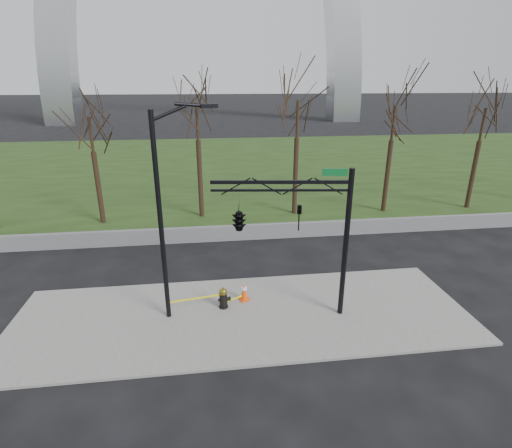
{
  "coord_description": "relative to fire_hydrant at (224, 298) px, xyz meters",
  "views": [
    {
      "loc": [
        -1.22,
        -13.32,
        8.93
      ],
      "look_at": [
        0.77,
        2.0,
        3.18
      ],
      "focal_mm": 27.43,
      "sensor_mm": 36.0,
      "label": 1
    }
  ],
  "objects": [
    {
      "name": "caution_tape",
      "position": [
        -0.62,
        -0.04,
        0.06
      ],
      "size": [
        3.09,
        0.83,
        0.47
      ],
      "color": "yellow",
      "rests_on": "ground"
    },
    {
      "name": "traffic_signal_mast",
      "position": [
        1.4,
        -0.6,
        3.62
      ],
      "size": [
        5.07,
        2.53,
        6.0
      ],
      "rotation": [
        0.0,
        0.0,
        -0.12
      ],
      "color": "black",
      "rests_on": "ground"
    },
    {
      "name": "sidewalk",
      "position": [
        0.75,
        -0.63,
        -0.48
      ],
      "size": [
        18.0,
        6.0,
        0.1
      ],
      "primitive_type": "cube",
      "color": "slate",
      "rests_on": "ground"
    },
    {
      "name": "grass_strip",
      "position": [
        0.75,
        29.37,
        -0.5
      ],
      "size": [
        120.0,
        40.0,
        0.06
      ],
      "primitive_type": "cube",
      "color": "#203312",
      "rests_on": "ground"
    },
    {
      "name": "guardrail",
      "position": [
        0.75,
        7.37,
        -0.08
      ],
      "size": [
        60.0,
        0.3,
        0.9
      ],
      "primitive_type": "cube",
      "color": "#59595B",
      "rests_on": "ground"
    },
    {
      "name": "tree_row",
      "position": [
        5.55,
        11.37,
        3.62
      ],
      "size": [
        55.62,
        4.0,
        8.3
      ],
      "color": "black",
      "rests_on": "ground"
    },
    {
      "name": "street_light",
      "position": [
        -1.98,
        -0.28,
        4.17
      ],
      "size": [
        2.33,
        0.86,
        8.21
      ],
      "rotation": [
        0.0,
        0.0,
        0.29
      ],
      "color": "black",
      "rests_on": "ground"
    },
    {
      "name": "ground",
      "position": [
        0.75,
        -0.63,
        -0.53
      ],
      "size": [
        500.0,
        500.0,
        0.0
      ],
      "primitive_type": "plane",
      "color": "black",
      "rests_on": "ground"
    },
    {
      "name": "traffic_cone",
      "position": [
        0.89,
        0.48,
        -0.04
      ],
      "size": [
        0.51,
        0.51,
        0.78
      ],
      "rotation": [
        0.0,
        0.0,
        0.34
      ],
      "color": "#EB460C",
      "rests_on": "sidewalk"
    },
    {
      "name": "fire_hydrant",
      "position": [
        0.0,
        0.0,
        0.0
      ],
      "size": [
        0.57,
        0.38,
        0.93
      ],
      "rotation": [
        0.0,
        0.0,
        0.01
      ],
      "color": "black",
      "rests_on": "sidewalk"
    }
  ]
}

